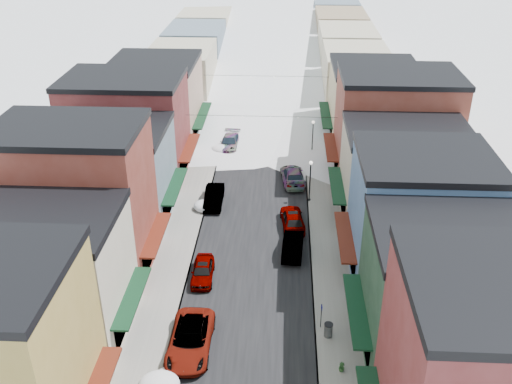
# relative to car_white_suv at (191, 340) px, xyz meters

# --- Properties ---
(road) EXTENTS (10.00, 160.00, 0.01)m
(road) POSITION_rel_car_white_suv_xyz_m (3.50, 48.89, -0.85)
(road) COLOR black
(road) RESTS_ON ground
(sidewalk_left) EXTENTS (3.20, 160.00, 0.15)m
(sidewalk_left) POSITION_rel_car_white_suv_xyz_m (-3.10, 48.89, -0.78)
(sidewalk_left) COLOR gray
(sidewalk_left) RESTS_ON ground
(sidewalk_right) EXTENTS (3.20, 160.00, 0.15)m
(sidewalk_right) POSITION_rel_car_white_suv_xyz_m (10.10, 48.89, -0.78)
(sidewalk_right) COLOR gray
(sidewalk_right) RESTS_ON ground
(curb_left) EXTENTS (0.10, 160.00, 0.15)m
(curb_left) POSITION_rel_car_white_suv_xyz_m (-1.55, 48.89, -0.78)
(curb_left) COLOR slate
(curb_left) RESTS_ON ground
(curb_right) EXTENTS (0.10, 160.00, 0.15)m
(curb_right) POSITION_rel_car_white_suv_xyz_m (8.55, 48.89, -0.78)
(curb_right) COLOR slate
(curb_right) RESTS_ON ground
(bldg_l_cream) EXTENTS (11.30, 8.20, 9.50)m
(bldg_l_cream) POSITION_rel_car_white_suv_xyz_m (-9.69, 1.39, 3.91)
(bldg_l_cream) COLOR beige
(bldg_l_cream) RESTS_ON ground
(bldg_l_brick_near) EXTENTS (12.30, 8.20, 12.50)m
(bldg_l_brick_near) POSITION_rel_car_white_suv_xyz_m (-10.19, 9.39, 5.41)
(bldg_l_brick_near) COLOR maroon
(bldg_l_brick_near) RESTS_ON ground
(bldg_l_grayblue) EXTENTS (11.30, 9.20, 9.00)m
(bldg_l_grayblue) POSITION_rel_car_white_suv_xyz_m (-9.69, 17.89, 3.66)
(bldg_l_grayblue) COLOR slate
(bldg_l_grayblue) RESTS_ON ground
(bldg_l_brick_far) EXTENTS (13.30, 9.20, 11.00)m
(bldg_l_brick_far) POSITION_rel_car_white_suv_xyz_m (-10.69, 26.89, 4.66)
(bldg_l_brick_far) COLOR maroon
(bldg_l_brick_far) RESTS_ON ground
(bldg_l_tan) EXTENTS (11.30, 11.20, 10.00)m
(bldg_l_tan) POSITION_rel_car_white_suv_xyz_m (-9.69, 36.89, 4.16)
(bldg_l_tan) COLOR tan
(bldg_l_tan) RESTS_ON ground
(bldg_r_brick_near) EXTENTS (12.30, 9.20, 12.50)m
(bldg_r_brick_near) POSITION_rel_car_white_suv_xyz_m (17.19, -8.11, 5.41)
(bldg_r_brick_near) COLOR maroon
(bldg_r_brick_near) RESTS_ON ground
(bldg_r_green) EXTENTS (11.30, 9.20, 9.50)m
(bldg_r_green) POSITION_rel_car_white_suv_xyz_m (16.69, 0.89, 3.91)
(bldg_r_green) COLOR #1B3925
(bldg_r_green) RESTS_ON ground
(bldg_r_blue) EXTENTS (11.30, 9.20, 10.50)m
(bldg_r_blue) POSITION_rel_car_white_suv_xyz_m (16.69, 9.89, 4.41)
(bldg_r_blue) COLOR #426696
(bldg_r_blue) RESTS_ON ground
(bldg_r_cream) EXTENTS (12.30, 9.20, 9.00)m
(bldg_r_cream) POSITION_rel_car_white_suv_xyz_m (17.19, 18.89, 3.66)
(bldg_r_cream) COLOR #B5AD92
(bldg_r_cream) RESTS_ON ground
(bldg_r_brick_far) EXTENTS (13.30, 9.20, 11.50)m
(bldg_r_brick_far) POSITION_rel_car_white_suv_xyz_m (17.69, 27.89, 4.91)
(bldg_r_brick_far) COLOR maroon
(bldg_r_brick_far) RESTS_ON ground
(bldg_r_tan) EXTENTS (11.30, 11.20, 9.50)m
(bldg_r_tan) POSITION_rel_car_white_suv_xyz_m (16.69, 37.89, 3.91)
(bldg_r_tan) COLOR tan
(bldg_r_tan) RESTS_ON ground
(distant_blocks) EXTENTS (34.00, 55.00, 8.00)m
(distant_blocks) POSITION_rel_car_white_suv_xyz_m (3.50, 71.89, 3.15)
(distant_blocks) COLOR gray
(distant_blocks) RESTS_ON ground
(overhead_cables) EXTENTS (16.40, 15.04, 0.04)m
(overhead_cables) POSITION_rel_car_white_suv_xyz_m (3.50, 36.39, 5.35)
(overhead_cables) COLOR black
(overhead_cables) RESTS_ON ground
(car_white_suv) EXTENTS (2.82, 6.12, 1.70)m
(car_white_suv) POSITION_rel_car_white_suv_xyz_m (0.00, 0.00, 0.00)
(car_white_suv) COLOR #BEBDC0
(car_white_suv) RESTS_ON ground
(car_silver_sedan) EXTENTS (1.87, 4.34, 1.46)m
(car_silver_sedan) POSITION_rel_car_white_suv_xyz_m (-0.26, 8.05, -0.12)
(car_silver_sedan) COLOR #9A9CA2
(car_silver_sedan) RESTS_ON ground
(car_dark_hatch) EXTENTS (1.82, 4.97, 1.63)m
(car_dark_hatch) POSITION_rel_car_white_suv_xyz_m (-0.80, 20.36, -0.04)
(car_dark_hatch) COLOR black
(car_dark_hatch) RESTS_ON ground
(car_silver_wagon) EXTENTS (2.54, 5.58, 1.58)m
(car_silver_wagon) POSITION_rel_car_white_suv_xyz_m (-0.50, 34.23, -0.06)
(car_silver_wagon) COLOR #9A9DA2
(car_silver_wagon) RESTS_ON ground
(car_green_sedan) EXTENTS (2.00, 4.95, 1.60)m
(car_green_sedan) POSITION_rel_car_white_suv_xyz_m (7.00, 12.11, -0.05)
(car_green_sedan) COLOR black
(car_green_sedan) RESTS_ON ground
(car_gray_suv) EXTENTS (2.57, 5.21, 1.71)m
(car_gray_suv) POSITION_rel_car_white_suv_xyz_m (7.00, 16.45, 0.00)
(car_gray_suv) COLOR #96989F
(car_gray_suv) RESTS_ON ground
(car_black_sedan) EXTENTS (2.92, 5.89, 1.64)m
(car_black_sedan) POSITION_rel_car_white_suv_xyz_m (7.06, 25.50, -0.03)
(car_black_sedan) COLOR black
(car_black_sedan) RESTS_ON ground
(car_lane_silver) EXTENTS (1.85, 4.26, 1.43)m
(car_lane_silver) POSITION_rel_car_white_suv_xyz_m (2.90, 40.31, -0.13)
(car_lane_silver) COLOR gray
(car_lane_silver) RESTS_ON ground
(car_lane_white) EXTENTS (2.58, 5.30, 1.45)m
(car_lane_white) POSITION_rel_car_white_suv_xyz_m (5.56, 59.18, -0.12)
(car_lane_white) COLOR #B8B8BA
(car_lane_white) RESTS_ON ground
(parking_sign) EXTENTS (0.09, 0.28, 2.05)m
(parking_sign) POSITION_rel_car_white_suv_xyz_m (8.94, 2.52, 0.50)
(parking_sign) COLOR black
(parking_sign) RESTS_ON sidewalk_right
(trash_can) EXTENTS (0.63, 0.63, 1.07)m
(trash_can) POSITION_rel_car_white_suv_xyz_m (9.42, 1.62, -0.16)
(trash_can) COLOR #505354
(trash_can) RESTS_ON sidewalk_right
(streetlamp_near) EXTENTS (0.36, 0.36, 4.32)m
(streetlamp_near) POSITION_rel_car_white_suv_xyz_m (8.70, 21.39, 2.03)
(streetlamp_near) COLOR black
(streetlamp_near) RESTS_ON sidewalk_right
(streetlamp_far) EXTENTS (0.35, 0.35, 4.27)m
(streetlamp_far) POSITION_rel_car_white_suv_xyz_m (9.35, 32.56, 1.99)
(streetlamp_far) COLOR black
(streetlamp_far) RESTS_ON sidewalk_right
(planter_far) EXTENTS (0.48, 0.48, 0.68)m
(planter_far) POSITION_rel_car_white_suv_xyz_m (10.09, -1.64, -0.36)
(planter_far) COLOR #285225
(planter_far) RESTS_ON sidewalk_right
(snow_pile_near) EXTENTS (2.60, 2.80, 1.10)m
(snow_pile_near) POSITION_rel_car_white_suv_xyz_m (-1.38, -3.64, -0.32)
(snow_pile_near) COLOR white
(snow_pile_near) RESTS_ON ground
(snow_pile_mid) EXTENTS (2.50, 2.74, 1.06)m
(snow_pile_mid) POSITION_rel_car_white_suv_xyz_m (-1.37, 19.09, -0.34)
(snow_pile_mid) COLOR white
(snow_pile_mid) RESTS_ON ground
(snow_pile_far) EXTENTS (2.45, 2.71, 1.04)m
(snow_pile_far) POSITION_rel_car_white_suv_xyz_m (-1.38, 32.85, -0.35)
(snow_pile_far) COLOR white
(snow_pile_far) RESTS_ON ground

